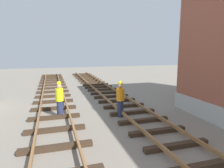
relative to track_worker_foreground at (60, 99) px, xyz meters
The scene contains 2 objects.
track_worker_foreground is the anchor object (origin of this frame).
track_worker_distant 3.09m from the track_worker_foreground, 15.38° to the right, with size 0.40×0.40×1.87m.
Camera 1 is at (-2.68, -0.96, 3.38)m, focal length 32.11 mm.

